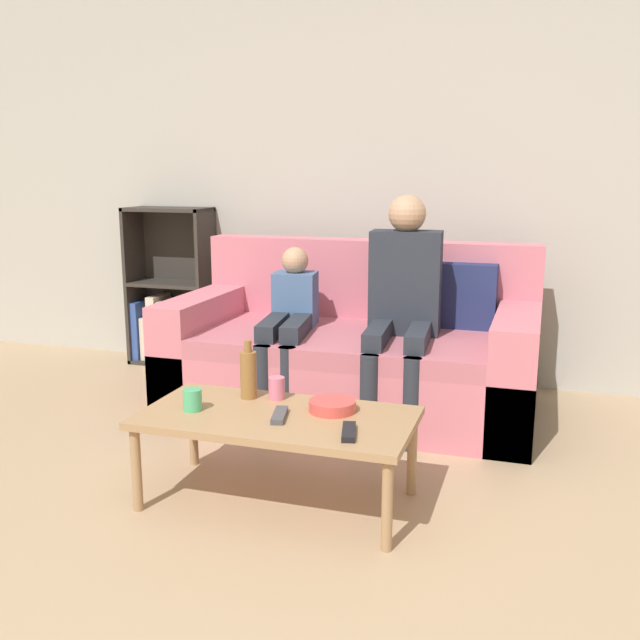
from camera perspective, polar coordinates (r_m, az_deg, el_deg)
The scene contains 12 objects.
wall_back at distance 4.53m, azimuth 6.57°, elevation 11.63°, with size 12.00×0.06×2.60m.
couch at distance 4.00m, azimuth 2.74°, elevation -2.89°, with size 1.99×1.00×0.91m.
bookshelf at distance 5.02m, azimuth -11.76°, elevation 1.09°, with size 0.57×0.28×1.07m.
coffee_table at distance 2.86m, azimuth -3.45°, elevation -8.22°, with size 1.08×0.55×0.37m.
person_adult at distance 3.75m, azimuth 6.67°, elevation 2.16°, with size 0.39×0.69×1.19m.
person_child at distance 3.88m, azimuth -2.52°, elevation -0.03°, with size 0.32×0.69×0.90m.
cup_near at distance 2.92m, azimuth -10.16°, elevation -6.30°, with size 0.08×0.08×0.09m.
cup_far at distance 3.01m, azimuth -3.50°, elevation -5.47°, with size 0.07×0.07×0.10m.
tv_remote_0 at distance 2.63m, azimuth 2.31°, elevation -8.93°, with size 0.09×0.18×0.02m.
tv_remote_1 at distance 2.80m, azimuth -3.26°, elevation -7.62°, with size 0.09×0.18×0.02m.
snack_bowl at distance 2.87m, azimuth 0.99°, elevation -6.87°, with size 0.19×0.19×0.05m.
bottle at distance 3.02m, azimuth -5.75°, elevation -4.29°, with size 0.07×0.07×0.25m.
Camera 1 is at (0.89, -1.57, 1.32)m, focal length 40.00 mm.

